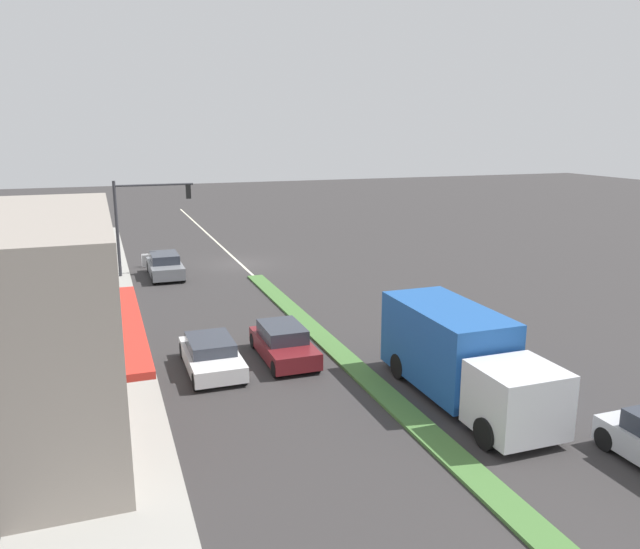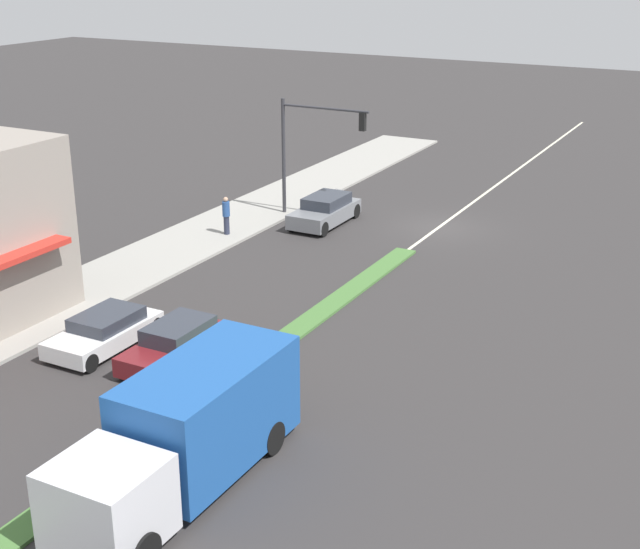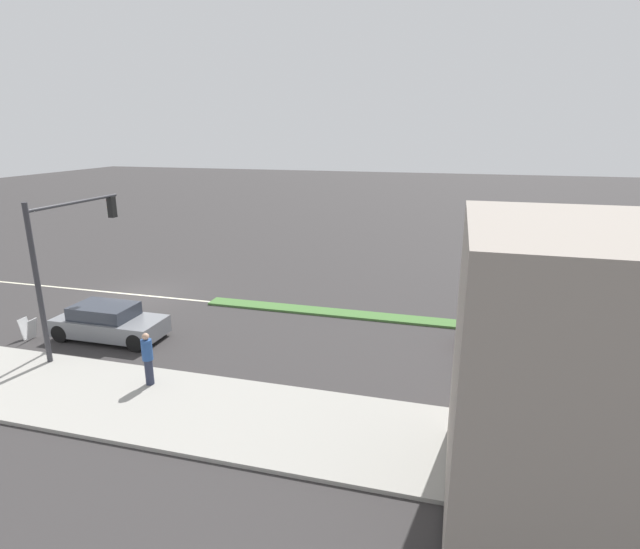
% 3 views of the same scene
% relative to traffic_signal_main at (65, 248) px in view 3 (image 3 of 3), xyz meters
% --- Properties ---
extents(ground_plane, '(160.00, 160.00, 0.00)m').
position_rel_traffic_signal_main_xyz_m(ground_plane, '(-6.12, 16.43, -3.90)').
color(ground_plane, '#333030').
extents(sidewalk_right, '(4.00, 73.00, 0.12)m').
position_rel_traffic_signal_main_xyz_m(sidewalk_right, '(2.88, 16.93, -3.84)').
color(sidewalk_right, '#9E9B93').
rests_on(sidewalk_right, ground).
extents(lane_marking_center, '(0.16, 60.00, 0.01)m').
position_rel_traffic_signal_main_xyz_m(lane_marking_center, '(-6.12, -1.57, -3.90)').
color(lane_marking_center, beige).
rests_on(lane_marking_center, ground).
extents(traffic_signal_main, '(4.59, 0.34, 5.60)m').
position_rel_traffic_signal_main_xyz_m(traffic_signal_main, '(0.00, 0.00, 0.00)').
color(traffic_signal_main, '#333338').
rests_on(traffic_signal_main, sidewalk_right).
extents(pedestrian, '(0.34, 0.34, 1.75)m').
position_rel_traffic_signal_main_xyz_m(pedestrian, '(1.93, 4.36, -2.86)').
color(pedestrian, '#282D42').
rests_on(pedestrian, sidewalk_right).
extents(warning_aframe_sign, '(0.45, 0.53, 0.84)m').
position_rel_traffic_signal_main_xyz_m(warning_aframe_sign, '(-0.21, -2.49, -3.47)').
color(warning_aframe_sign, silver).
rests_on(warning_aframe_sign, ground).
extents(suv_grey, '(1.86, 4.27, 1.38)m').
position_rel_traffic_signal_main_xyz_m(suv_grey, '(-1.12, 0.55, -3.23)').
color(suv_grey, slate).
rests_on(suv_grey, ground).
extents(van_white, '(1.86, 4.06, 1.16)m').
position_rel_traffic_signal_main_xyz_m(van_white, '(-1.12, 16.19, -3.34)').
color(van_white, silver).
rests_on(van_white, ground).
extents(sedan_maroon, '(1.77, 4.03, 1.31)m').
position_rel_traffic_signal_main_xyz_m(sedan_maroon, '(-3.92, 16.01, -3.28)').
color(sedan_maroon, maroon).
rests_on(sedan_maroon, ground).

